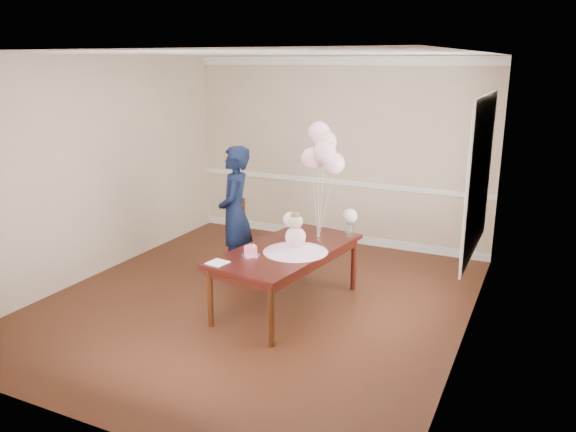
{
  "coord_description": "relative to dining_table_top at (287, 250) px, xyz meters",
  "views": [
    {
      "loc": [
        2.84,
        -5.14,
        2.63
      ],
      "look_at": [
        0.39,
        0.01,
        1.05
      ],
      "focal_mm": 35.0,
      "sensor_mm": 36.0,
      "label": 1
    }
  ],
  "objects": [
    {
      "name": "balloon_ribbon_e",
      "position": [
        0.24,
        0.51,
        0.39
      ],
      "size": [
        0.14,
        0.05,
        0.7
      ],
      "primitive_type": "cylinder",
      "rotation": [
        -0.09,
        0.17,
        -0.15
      ],
      "color": "white",
      "rests_on": "balloon_weight"
    },
    {
      "name": "baby_skirt",
      "position": [
        0.13,
        -0.06,
        0.07
      ],
      "size": [
        0.78,
        0.78,
        0.09
      ],
      "primitive_type": "cone",
      "rotation": [
        0.0,
        0.0,
        -0.15
      ],
      "color": "#E8ABCE",
      "rests_on": "dining_table_top"
    },
    {
      "name": "baby_torso",
      "position": [
        0.13,
        -0.06,
        0.19
      ],
      "size": [
        0.22,
        0.22,
        0.22
      ],
      "primitive_type": "sphere",
      "color": "#FFA1D7",
      "rests_on": "baby_skirt"
    },
    {
      "name": "table_leg_bl",
      "position": [
        -0.25,
        0.88,
        -0.34
      ],
      "size": [
        0.07,
        0.07,
        0.63
      ],
      "primitive_type": "cylinder",
      "rotation": [
        0.0,
        0.0,
        -0.15
      ],
      "color": "black",
      "rests_on": "floor"
    },
    {
      "name": "table_leg_fr",
      "position": [
        0.25,
        -0.88,
        -0.34
      ],
      "size": [
        0.07,
        0.07,
        0.63
      ],
      "primitive_type": "cylinder",
      "rotation": [
        0.0,
        0.0,
        -0.15
      ],
      "color": "black",
      "rests_on": "floor"
    },
    {
      "name": "balloon_ribbon_c",
      "position": [
        0.18,
        0.52,
        0.5
      ],
      "size": [
        0.03,
        0.08,
        0.94
      ],
      "primitive_type": "cylinder",
      "rotation": [
        -0.09,
        0.02,
        -0.15
      ],
      "color": "white",
      "rests_on": "balloon_weight"
    },
    {
      "name": "dining_chair_seat",
      "position": [
        -0.86,
        0.67,
        -0.24
      ],
      "size": [
        0.45,
        0.45,
        0.05
      ],
      "primitive_type": "cube",
      "rotation": [
        0.0,
        0.0,
        -0.12
      ],
      "color": "#35120E",
      "rests_on": "chair_leg_fl"
    },
    {
      "name": "balloon_ribbon_a",
      "position": [
        0.12,
        0.49,
        0.41
      ],
      "size": [
        0.08,
        0.02,
        0.76
      ],
      "primitive_type": "cylinder",
      "rotation": [
        0.0,
        -0.1,
        -0.15
      ],
      "color": "white",
      "rests_on": "balloon_weight"
    },
    {
      "name": "chair_leg_fr",
      "position": [
        -0.72,
        0.49,
        -0.46
      ],
      "size": [
        0.04,
        0.04,
        0.4
      ],
      "primitive_type": "cylinder",
      "rotation": [
        0.0,
        0.0,
        -0.12
      ],
      "color": "#3C1B10",
      "rests_on": "floor"
    },
    {
      "name": "balloon_a",
      "position": [
        0.07,
        0.49,
        0.93
      ],
      "size": [
        0.25,
        0.25,
        0.25
      ],
      "primitive_type": "sphere",
      "color": "#FFB4CE",
      "rests_on": "balloon_ribbon_a"
    },
    {
      "name": "chair_back_post_l",
      "position": [
        -1.07,
        0.53,
        0.02
      ],
      "size": [
        0.04,
        0.04,
        0.52
      ],
      "primitive_type": "cylinder",
      "rotation": [
        0.0,
        0.0,
        -0.12
      ],
      "color": "#3C1B10",
      "rests_on": "dining_chair_seat"
    },
    {
      "name": "wall_back",
      "position": [
        -0.37,
        2.47,
        0.69
      ],
      "size": [
        4.5,
        0.02,
        2.7
      ],
      "primitive_type": "cube",
      "color": "tan",
      "rests_on": "floor"
    },
    {
      "name": "wall_left",
      "position": [
        -2.62,
        -0.03,
        0.69
      ],
      "size": [
        0.02,
        5.0,
        2.7
      ],
      "primitive_type": "cube",
      "color": "tan",
      "rests_on": "floor"
    },
    {
      "name": "rose_vase_near",
      "position": [
        -0.09,
        0.29,
        0.1
      ],
      "size": [
        0.1,
        0.1,
        0.15
      ],
      "primitive_type": "cylinder",
      "rotation": [
        0.0,
        0.0,
        -0.15
      ],
      "color": "white",
      "rests_on": "dining_table_top"
    },
    {
      "name": "balloon_b",
      "position": [
        0.25,
        0.42,
        1.02
      ],
      "size": [
        0.25,
        0.25,
        0.25
      ],
      "primitive_type": "sphere",
      "color": "#FCB2C3",
      "rests_on": "balloon_ribbon_b"
    },
    {
      "name": "floor",
      "position": [
        -0.37,
        -0.03,
        -0.66
      ],
      "size": [
        4.5,
        5.0,
        0.0
      ],
      "primitive_type": "cube",
      "color": "black",
      "rests_on": "ground"
    },
    {
      "name": "cake_platter",
      "position": [
        -0.24,
        -0.38,
        0.03
      ],
      "size": [
        0.23,
        0.23,
        0.01
      ],
      "primitive_type": "cylinder",
      "rotation": [
        0.0,
        0.0,
        -0.15
      ],
      "color": "silver",
      "rests_on": "dining_table_top"
    },
    {
      "name": "balloon_c",
      "position": [
        0.19,
        0.57,
        1.11
      ],
      "size": [
        0.25,
        0.25,
        0.25
      ],
      "primitive_type": "sphere",
      "color": "#F0AABE",
      "rests_on": "balloon_ribbon_c"
    },
    {
      "name": "roses_far",
      "position": [
        0.45,
        0.71,
        0.26
      ],
      "size": [
        0.17,
        0.17,
        0.17
      ],
      "primitive_type": "sphere",
      "color": "beige",
      "rests_on": "rose_vase_far"
    },
    {
      "name": "chair_slat_top",
      "position": [
        -1.05,
        0.69,
        0.21
      ],
      "size": [
        0.07,
        0.37,
        0.05
      ],
      "primitive_type": "cube",
      "rotation": [
        0.0,
        0.0,
        -0.12
      ],
      "color": "#34110E",
      "rests_on": "dining_chair_seat"
    },
    {
      "name": "chair_back_post_r",
      "position": [
        -1.03,
        0.86,
        0.02
      ],
      "size": [
        0.04,
        0.04,
        0.52
      ],
      "primitive_type": "cylinder",
      "rotation": [
        0.0,
        0.0,
        -0.12
      ],
      "color": "#321C0D",
      "rests_on": "dining_chair_seat"
    },
    {
      "name": "baseboard_trim",
      "position": [
        -0.37,
        2.46,
        -0.6
      ],
      "size": [
        4.5,
        0.02,
        0.12
      ],
      "primitive_type": "cube",
      "color": "silver",
      "rests_on": "floor"
    },
    {
      "name": "window_blinds",
      "position": [
        1.84,
        0.47,
        0.89
      ],
      "size": [
        0.01,
        1.5,
        1.4
      ],
      "primitive_type": "cube",
      "color": "white",
      "rests_on": "wall_right"
    },
    {
      "name": "balloon_d",
      "position": [
        0.11,
        0.6,
        1.2
      ],
      "size": [
        0.25,
        0.25,
        0.25
      ],
      "primitive_type": "sphere",
      "color": "#FFB4D7",
      "rests_on": "balloon_ribbon_d"
    },
    {
      "name": "chair_leg_fl",
      "position": [
        -1.05,
        0.53,
        -0.46
      ],
      "size": [
        0.04,
        0.04,
        0.4
      ],
      "primitive_type": "cylinder",
      "rotation": [
        0.0,
        0.0,
        -0.12
      ],
      "color": "#381C0F",
      "rests_on": "floor"
    },
    {
      "name": "baby_hair",
      "position": [
        0.13,
        -0.06,
        0.41
      ],
      "size": [
        0.11,
        0.11,
        0.11
      ],
      "primitive_type": "sphere",
      "color": "brown",
      "rests_on": "baby_head"
    },
    {
      "name": "balloon_ribbon_b",
      "position": [
        0.2,
        0.45,
        0.46
      ],
      "size": [
        0.09,
        0.06,
        0.85
      ],
      "primitive_type": "cylinder",
      "rotation": [
        0.05,
        0.1,
        -0.15
      ],
      "color": "silver",
      "rests_on": "balloon_weight"
    },
    {
      "name": "roses_near",
      "position": [
        -0.09,
        0.29,
        0.26
      ],
      "size": [
        0.17,
        0.17,
        0.17
      ],
      "primitive_type": "sphere",
      "color": "white",
      "rests_on": "rose_vase_near"
    },
    {
      "name": "chair_rail_trim",
      "position": [
        -0.37,
        2.46,
        0.24
      ],
      "size": [
        4.5,
        0.02,
        0.07
      ],
      "primitive_type": "cube",
      "color": "white",
      "rests_on": "wall_back"
    },
    {
      "name": "rose_vase_far",
      "position": [
        0.45,
        0.71,
        0.1
      ],
      "size": [
        0.1,
        0.1,
        0.15
      ],
      "primitive_type": "cylinder",
      "rotation": [
        0.0,
        0.0,
        -0.15
      ],
      "color": "white",
      "rests_on": "dining_table_top"
    },
    {
      "name": "cake_flower_b",
      "position": [
        -0.21,
        -0.36,
        0.13
      ],
      "size": [
        0.03,
        0.03,
        0.03
      ],
      "primitive_type": "sphere",
      "color": "white",
      "rests_on": "birthday_cake"
    },
    {
      "name": "table_leg_fl",
      "position": [
        -0.5,
        -0.77,
        -0.34
      ],
      "size": [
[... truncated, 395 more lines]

